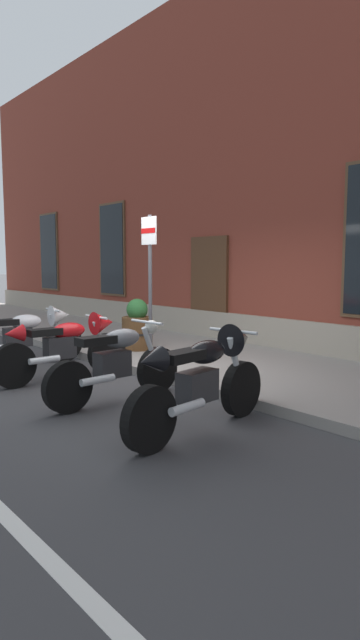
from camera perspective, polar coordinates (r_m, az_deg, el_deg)
The scene contains 8 objects.
ground_plane at distance 7.54m, azimuth -3.65°, elevation -6.77°, with size 140.00×140.00×0.00m, color #38383A.
sidewalk at distance 8.53m, azimuth 4.78°, elevation -4.76°, with size 32.69×3.12×0.13m, color gray.
motorcycle_white_sport at distance 8.77m, azimuth -17.28°, elevation -1.51°, with size 0.62×2.17×1.01m.
motorcycle_red_sport at distance 7.60m, azimuth -12.70°, elevation -2.64°, with size 0.62×2.14×0.99m.
motorcycle_grey_naked at distance 6.27m, azimuth -7.23°, elevation -4.97°, with size 0.62×1.98×0.99m.
motorcycle_black_sport at distance 5.16m, azimuth 2.97°, elevation -6.36°, with size 0.64×2.10×1.08m.
parking_sign at distance 8.06m, azimuth -3.49°, elevation 6.03°, with size 0.36×0.07×2.37m.
barrel_planter at distance 9.32m, azimuth -4.92°, elevation -0.87°, with size 0.60×0.60×0.95m.
Camera 1 is at (5.87, -4.39, 1.73)m, focal length 27.95 mm.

